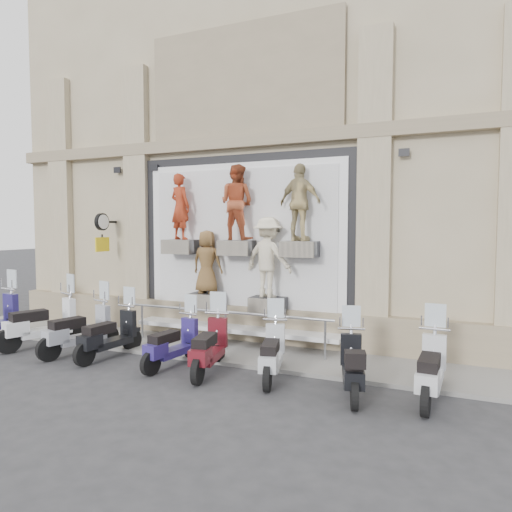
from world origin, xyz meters
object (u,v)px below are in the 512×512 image
(scooter_h, at_px, (353,353))
(scooter_i, at_px, (431,355))
(scooter_f, at_px, (209,335))
(guard_rail, at_px, (226,331))
(scooter_g, at_px, (272,341))
(scooter_e, at_px, (173,333))
(scooter_d, at_px, (109,324))
(scooter_c, at_px, (79,319))
(scooter_b, at_px, (42,312))
(clock_sign_bracket, at_px, (102,227))

(scooter_h, xyz_separation_m, scooter_i, (1.21, 0.24, 0.04))
(scooter_f, distance_m, scooter_i, 3.98)
(guard_rail, xyz_separation_m, scooter_g, (1.65, -1.37, 0.25))
(scooter_e, relative_size, scooter_h, 0.99)
(scooter_g, bearing_deg, scooter_d, 167.49)
(scooter_c, bearing_deg, scooter_b, -169.32)
(scooter_c, height_order, scooter_h, scooter_c)
(guard_rail, height_order, scooter_d, scooter_d)
(scooter_g, bearing_deg, clock_sign_bracket, 147.65)
(scooter_b, relative_size, scooter_h, 1.18)
(guard_rail, height_order, scooter_h, scooter_h)
(scooter_d, relative_size, scooter_h, 1.04)
(scooter_b, relative_size, scooter_e, 1.20)
(scooter_f, bearing_deg, scooter_h, -12.60)
(scooter_g, height_order, scooter_h, scooter_g)
(clock_sign_bracket, bearing_deg, scooter_e, -29.09)
(scooter_c, relative_size, scooter_g, 1.10)
(scooter_d, bearing_deg, scooter_c, -172.38)
(clock_sign_bracket, distance_m, scooter_f, 5.17)
(scooter_b, relative_size, scooter_c, 1.07)
(scooter_f, distance_m, scooter_h, 2.76)
(scooter_e, distance_m, scooter_h, 3.62)
(guard_rail, xyz_separation_m, scooter_h, (3.18, -1.58, 0.24))
(scooter_b, distance_m, scooter_e, 3.64)
(clock_sign_bracket, distance_m, scooter_h, 7.66)
(scooter_i, bearing_deg, scooter_h, -165.82)
(guard_rail, relative_size, scooter_e, 2.94)
(scooter_d, height_order, scooter_f, scooter_f)
(clock_sign_bracket, bearing_deg, scooter_f, -24.58)
(clock_sign_bracket, distance_m, scooter_b, 2.70)
(guard_rail, distance_m, clock_sign_bracket, 4.57)
(clock_sign_bracket, xyz_separation_m, scooter_i, (8.29, -1.81, -2.05))
(scooter_f, xyz_separation_m, scooter_h, (2.76, -0.08, -0.04))
(scooter_e, relative_size, scooter_f, 0.94)
(scooter_i, bearing_deg, scooter_e, -175.56)
(scooter_h, distance_m, scooter_i, 1.24)
(clock_sign_bracket, xyz_separation_m, scooter_c, (1.04, -1.95, -2.02))
(scooter_b, height_order, scooter_f, scooter_b)
(guard_rail, bearing_deg, scooter_g, -39.59)
(scooter_e, height_order, scooter_f, scooter_f)
(clock_sign_bracket, distance_m, scooter_d, 3.39)
(scooter_e, bearing_deg, scooter_g, 10.80)
(scooter_e, bearing_deg, scooter_h, 6.42)
(scooter_c, xyz_separation_m, scooter_e, (2.41, 0.03, -0.09))
(guard_rail, bearing_deg, scooter_f, -74.64)
(scooter_e, bearing_deg, guard_rail, 81.37)
(scooter_e, bearing_deg, scooter_i, 9.73)
(scooter_d, height_order, scooter_i, scooter_i)
(guard_rail, bearing_deg, clock_sign_bracket, 173.16)
(guard_rail, xyz_separation_m, scooter_e, (-0.45, -1.45, 0.23))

